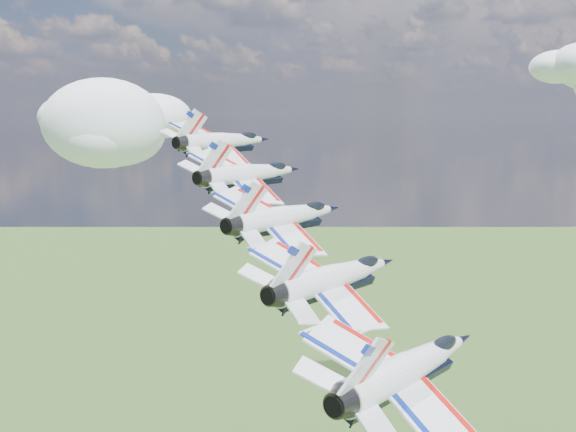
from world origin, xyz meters
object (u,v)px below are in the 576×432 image
at_px(jet_0, 226,141).
at_px(jet_2, 288,216).
at_px(jet_3, 338,276).
at_px(jet_4, 412,366).
at_px(jet_1, 253,173).

bearing_deg(jet_0, jet_2, -32.02).
bearing_deg(jet_3, jet_2, 147.98).
height_order(jet_0, jet_2, jet_0).
xyz_separation_m(jet_0, jet_2, (17.07, -18.66, -6.30)).
bearing_deg(jet_4, jet_3, 147.98).
distance_m(jet_0, jet_1, 13.03).
height_order(jet_1, jet_2, jet_1).
height_order(jet_2, jet_3, jet_2).
height_order(jet_1, jet_4, jet_1).
bearing_deg(jet_0, jet_4, -32.02).
distance_m(jet_1, jet_3, 26.06).
xyz_separation_m(jet_2, jet_4, (17.07, -18.66, -6.30)).
height_order(jet_2, jet_4, jet_2).
relative_size(jet_2, jet_3, 1.00).
xyz_separation_m(jet_0, jet_3, (25.60, -27.99, -9.45)).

